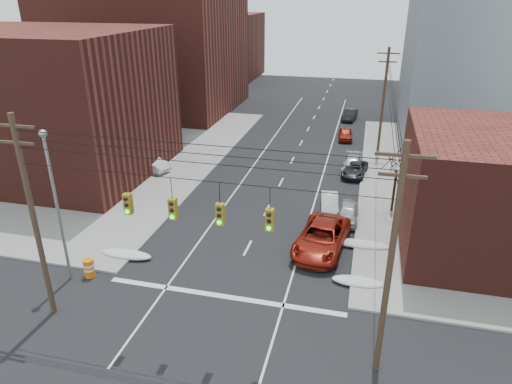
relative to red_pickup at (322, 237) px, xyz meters
The scene contains 26 objects.
ground 13.95m from the red_pickup, 110.38° to the right, with size 160.00×160.00×0.00m, color black.
sidewalk_nw 34.78m from the red_pickup, 156.35° to the left, with size 40.00×40.00×0.15m, color gray.
building_brick_near 28.85m from the red_pickup, 161.57° to the left, with size 20.00×16.00×13.00m, color #531E18.
building_brick_far 68.50m from the red_pickup, 116.85° to the left, with size 22.00×18.00×12.00m, color #531E18.
building_glass 60.93m from the red_pickup, 71.41° to the left, with size 20.00×18.00×22.00m, color gray.
utility_pole_left 17.41m from the red_pickup, 143.02° to the right, with size 2.20×0.28×11.00m.
utility_pole_right 11.76m from the red_pickup, 70.04° to the right, with size 2.20×0.28×11.00m.
utility_pole_far 21.82m from the red_pickup, 80.11° to the left, with size 2.20×0.28×11.00m.
traffic_signals 12.79m from the red_pickup, 115.24° to the right, with size 17.00×0.42×2.02m.
street_light 16.65m from the red_pickup, 153.83° to the right, with size 0.44×0.44×9.32m.
bare_tree 8.53m from the red_pickup, 55.72° to the left, with size 2.09×2.20×4.93m.
snow_nw 12.92m from the red_pickup, 161.70° to the right, with size 3.50×1.08×0.42m, color silver.
snow_ne 4.43m from the red_pickup, 54.31° to the right, with size 3.00×1.08×0.42m, color silver.
snow_east_far 2.81m from the red_pickup, 20.39° to the left, with size 4.00×1.08×0.42m, color silver.
red_pickup is the anchor object (origin of this frame).
parked_car_a 4.90m from the red_pickup, 72.44° to the left, with size 1.54×3.82×1.30m, color #A6A7AB.
parked_car_b 6.22m from the red_pickup, 90.45° to the left, with size 1.29×3.70×1.22m, color silver.
parked_car_c 14.34m from the red_pickup, 83.79° to the left, with size 2.02×4.37×1.22m, color black.
parked_car_d 15.53m from the red_pickup, 85.30° to the left, with size 1.82×4.48×1.30m, color #B1B1B6.
parked_car_e 25.57m from the red_pickup, 90.11° to the left, with size 1.60×3.97×1.35m, color maroon.
parked_car_f 34.65m from the red_pickup, 90.08° to the left, with size 1.50×4.31×1.42m, color black.
lot_car_a 20.73m from the red_pickup, 149.03° to the left, with size 1.59×4.55×1.50m, color silver.
lot_car_b 22.82m from the red_pickup, 150.54° to the left, with size 2.34×5.07×1.41m, color silver.
lot_car_c 22.09m from the red_pickup, 161.35° to the left, with size 2.03×5.00×1.45m, color black.
lot_car_d 27.36m from the red_pickup, 141.49° to the left, with size 1.83×4.55×1.55m, color #B8B8BD.
construction_barrel 14.87m from the red_pickup, 153.86° to the right, with size 0.83×0.83×1.15m.
Camera 1 is at (6.94, -13.82, 15.99)m, focal length 32.00 mm.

